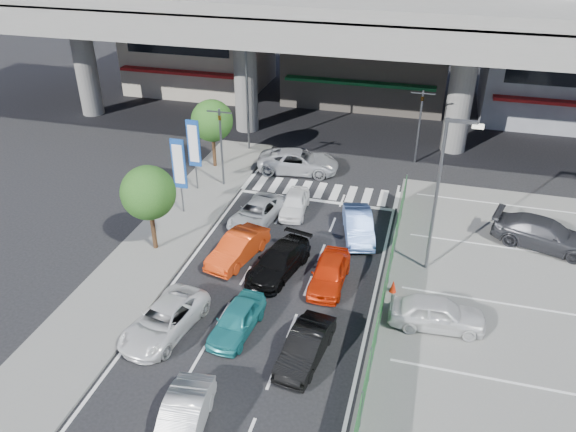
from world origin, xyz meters
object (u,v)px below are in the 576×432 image
(tree_far, at_px, (212,121))
(parked_sedan_white, at_px, (437,313))
(hatch_white_back_mid, at_px, (182,421))
(sedan_white_mid_left, at_px, (164,320))
(signboard_near, at_px, (179,166))
(traffic_cone, at_px, (393,286))
(street_lamp_left, at_px, (249,87))
(taxi_orange_left, at_px, (238,248))
(taxi_orange_right, at_px, (329,273))
(kei_truck_front_right, at_px, (358,225))
(parked_sedan_dgrey, at_px, (544,234))
(traffic_light_left, at_px, (220,129))
(crossing_wagon_silver, at_px, (298,162))
(sedan_black_mid, at_px, (279,261))
(taxi_teal_mid, at_px, (237,320))
(signboard_far, at_px, (194,146))
(street_lamp_right, at_px, (442,185))
(tree_near, at_px, (148,193))
(wagon_silver_front_left, at_px, (257,213))
(sedan_white_front_mid, at_px, (295,203))
(traffic_light_right, at_px, (421,109))
(hatch_black_mid_right, at_px, (305,347))

(tree_far, bearing_deg, parked_sedan_white, -39.83)
(hatch_white_back_mid, bearing_deg, sedan_white_mid_left, 115.09)
(signboard_near, relative_size, hatch_white_back_mid, 1.16)
(traffic_cone, bearing_deg, sedan_white_mid_left, -149.68)
(street_lamp_left, bearing_deg, taxi_orange_left, -74.20)
(sedan_white_mid_left, xyz_separation_m, taxi_orange_right, (6.13, 5.24, 0.03))
(kei_truck_front_right, relative_size, parked_sedan_dgrey, 0.79)
(traffic_light_left, height_order, kei_truck_front_right, traffic_light_left)
(crossing_wagon_silver, bearing_deg, sedan_black_mid, -176.80)
(sedan_black_mid, height_order, parked_sedan_dgrey, parked_sedan_dgrey)
(parked_sedan_white, bearing_deg, taxi_teal_mid, 102.93)
(traffic_light_left, xyz_separation_m, sedan_white_mid_left, (2.61, -13.81, -3.29))
(taxi_orange_left, distance_m, traffic_cone, 8.08)
(street_lamp_left, relative_size, taxi_orange_right, 2.02)
(traffic_light_left, xyz_separation_m, hatch_white_back_mid, (5.59, -18.51, -3.27))
(signboard_far, distance_m, hatch_white_back_mid, 19.00)
(street_lamp_right, xyz_separation_m, hatch_white_back_mid, (-7.78, -12.51, -4.10))
(signboard_near, relative_size, tree_near, 0.98)
(sedan_black_mid, distance_m, parked_sedan_dgrey, 14.24)
(wagon_silver_front_left, height_order, crossing_wagon_silver, crossing_wagon_silver)
(sedan_white_mid_left, bearing_deg, taxi_teal_mid, 25.42)
(taxi_orange_right, bearing_deg, tree_near, 176.99)
(crossing_wagon_silver, bearing_deg, sedan_white_front_mid, -174.34)
(tree_near, xyz_separation_m, hatch_white_back_mid, (6.39, -10.51, -2.72))
(hatch_white_back_mid, bearing_deg, signboard_far, 104.45)
(street_lamp_right, xyz_separation_m, crossing_wagon_silver, (-9.23, 9.32, -4.01))
(hatch_white_back_mid, xyz_separation_m, sedan_black_mid, (0.53, 10.24, -0.01))
(wagon_silver_front_left, bearing_deg, sedan_black_mid, -49.75)
(taxi_orange_right, relative_size, kei_truck_front_right, 0.94)
(taxi_teal_mid, xyz_separation_m, wagon_silver_front_left, (-2.07, 9.06, -0.01))
(traffic_light_right, xyz_separation_m, sedan_white_mid_left, (-9.09, -20.81, -3.29))
(crossing_wagon_silver, bearing_deg, hatch_white_back_mid, 177.32)
(traffic_light_left, relative_size, traffic_light_right, 1.00)
(street_lamp_right, distance_m, sedan_black_mid, 8.65)
(taxi_orange_left, height_order, sedan_black_mid, taxi_orange_left)
(hatch_black_mid_right, bearing_deg, sedan_black_mid, 123.39)
(signboard_far, bearing_deg, sedan_black_mid, -44.03)
(sedan_white_mid_left, xyz_separation_m, kei_truck_front_right, (6.77, 9.97, 0.05))
(signboard_near, height_order, sedan_black_mid, signboard_near)
(sedan_black_mid, bearing_deg, sedan_white_mid_left, -109.44)
(signboard_near, relative_size, hatch_black_mid_right, 1.20)
(taxi_orange_left, height_order, wagon_silver_front_left, taxi_orange_left)
(signboard_near, xyz_separation_m, crossing_wagon_silver, (5.14, 7.33, -2.31))
(signboard_far, distance_m, tree_near, 7.03)
(street_lamp_left, height_order, tree_near, street_lamp_left)
(street_lamp_left, bearing_deg, traffic_cone, -50.45)
(parked_sedan_white, bearing_deg, tree_far, 45.98)
(traffic_light_right, xyz_separation_m, hatch_black_mid_right, (-2.87, -20.79, -3.29))
(sedan_white_mid_left, bearing_deg, street_lamp_right, 45.10)
(parked_sedan_white, bearing_deg, taxi_orange_right, 66.24)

